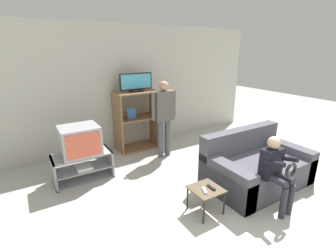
{
  "coord_description": "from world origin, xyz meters",
  "views": [
    {
      "loc": [
        -2.15,
        -1.16,
        2.12
      ],
      "look_at": [
        -0.15,
        2.07,
        0.9
      ],
      "focal_mm": 26.0,
      "sensor_mm": 36.0,
      "label": 1
    }
  ],
  "objects": [
    {
      "name": "ground_plane",
      "position": [
        0.0,
        0.0,
        0.0
      ],
      "size": [
        18.0,
        18.0,
        0.0
      ],
      "primitive_type": "plane",
      "color": "#B7B7AD"
    },
    {
      "name": "remote_control_black",
      "position": [
        -0.19,
        0.92,
        0.37
      ],
      "size": [
        0.04,
        0.14,
        0.02
      ],
      "primitive_type": "cube",
      "rotation": [
        0.0,
        0.0,
        -0.03
      ],
      "color": "black",
      "rests_on": "snack_table"
    },
    {
      "name": "person_standing_adult",
      "position": [
        0.2,
        2.8,
        0.92
      ],
      "size": [
        0.53,
        0.2,
        1.53
      ],
      "color": "#4C4C56",
      "rests_on": "ground_plane"
    },
    {
      "name": "television_main",
      "position": [
        -1.44,
        2.72,
        0.69
      ],
      "size": [
        0.6,
        0.53,
        0.47
      ],
      "color": "#9E9EA3",
      "rests_on": "tv_stand"
    },
    {
      "name": "remote_control_white",
      "position": [
        -0.31,
        0.92,
        0.37
      ],
      "size": [
        0.09,
        0.15,
        0.02
      ],
      "primitive_type": "cube",
      "rotation": [
        0.0,
        0.0,
        -0.43
      ],
      "color": "silver",
      "rests_on": "snack_table"
    },
    {
      "name": "media_shelf",
      "position": [
        -0.08,
        3.47,
        0.64
      ],
      "size": [
        0.91,
        0.52,
        1.26
      ],
      "color": "#8E6642",
      "rests_on": "ground_plane"
    },
    {
      "name": "television_flat",
      "position": [
        -0.08,
        3.45,
        1.44
      ],
      "size": [
        0.7,
        0.2,
        0.38
      ],
      "color": "black",
      "rests_on": "media_shelf"
    },
    {
      "name": "wall_back",
      "position": [
        0.0,
        3.8,
        1.3
      ],
      "size": [
        6.4,
        0.06,
        2.6
      ],
      "color": "beige",
      "rests_on": "ground_plane"
    },
    {
      "name": "tv_stand",
      "position": [
        -1.44,
        2.71,
        0.23
      ],
      "size": [
        0.93,
        0.46,
        0.46
      ],
      "color": "#939399",
      "rests_on": "ground_plane"
    },
    {
      "name": "couch",
      "position": [
        0.92,
        1.12,
        0.28
      ],
      "size": [
        1.65,
        0.99,
        0.84
      ],
      "color": "#4C4C56",
      "rests_on": "ground_plane"
    },
    {
      "name": "snack_table",
      "position": [
        -0.25,
        0.96,
        0.31
      ],
      "size": [
        0.39,
        0.39,
        0.36
      ],
      "color": "brown",
      "rests_on": "ground_plane"
    },
    {
      "name": "person_seated_child",
      "position": [
        0.59,
        0.56,
        0.61
      ],
      "size": [
        0.33,
        0.43,
        1.02
      ],
      "color": "#2D2D38",
      "rests_on": "ground_plane"
    }
  ]
}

